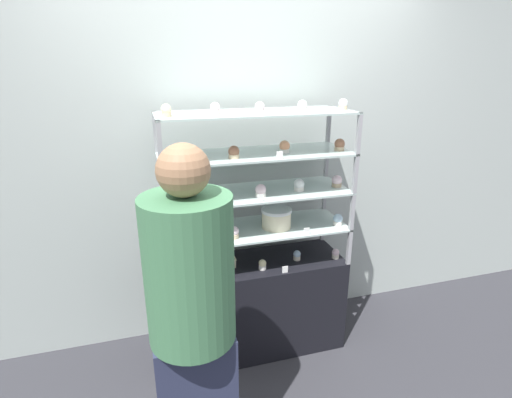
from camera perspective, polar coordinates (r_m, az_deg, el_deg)
The scene contains 36 objects.
ground_plane at distance 3.00m, azimuth -0.00°, elevation -19.98°, with size 20.00×20.00×0.00m, color #2D2D33.
back_wall at distance 2.74m, azimuth -2.11°, elevation 6.58°, with size 8.00×0.05×2.60m.
display_base at distance 2.81m, azimuth -0.00°, elevation -14.82°, with size 1.15×0.42×0.65m.
display_riser_lower at distance 2.54m, azimuth -0.00°, elevation -4.47°, with size 1.15×0.42×0.24m.
display_riser_middle at distance 2.46m, azimuth -0.00°, elevation 0.71°, with size 1.15×0.42×0.24m.
display_riser_upper at distance 2.39m, azimuth -0.00°, elevation 6.21°, with size 1.15×0.42×0.24m.
display_riser_top at distance 2.35m, azimuth -0.00°, elevation 11.97°, with size 1.15×0.42×0.24m.
layer_cake_centerpiece at distance 2.53m, azimuth 2.94°, elevation -2.72°, with size 0.19×0.19×0.12m.
sheet_cake_frosted at distance 2.61m, azimuth -5.96°, elevation -8.66°, with size 0.25×0.18×0.06m.
cupcake_0 at distance 2.50m, azimuth -11.61°, elevation -10.31°, with size 0.05×0.05×0.07m.
cupcake_1 at distance 2.54m, azimuth 0.92°, elevation -9.34°, with size 0.05×0.05×0.07m.
cupcake_2 at distance 2.67m, azimuth 5.87°, elevation -7.99°, with size 0.05×0.05×0.07m.
cupcake_3 at distance 2.73m, azimuth 11.29°, elevation -7.66°, with size 0.05×0.05×0.07m.
price_tag_0 at distance 2.51m, azimuth 4.18°, elevation -10.01°, with size 0.04×0.00×0.04m.
cupcake_4 at distance 2.35m, azimuth -11.44°, elevation -5.57°, with size 0.06×0.06×0.07m.
cupcake_5 at distance 2.39m, azimuth -3.18°, elevation -4.79°, with size 0.06×0.06×0.07m.
cupcake_6 at distance 2.62m, azimuth 11.61°, elevation -2.92°, with size 0.06×0.06×0.07m.
price_tag_1 at distance 2.45m, azimuth 7.24°, elevation -4.59°, with size 0.04×0.00×0.04m.
cupcake_7 at distance 2.29m, azimuth -12.20°, elevation 0.24°, with size 0.07×0.07×0.08m.
cupcake_8 at distance 2.33m, azimuth -5.55°, elevation 0.91°, with size 0.07×0.07×0.08m.
cupcake_9 at distance 2.35m, azimuth 0.78°, elevation 1.19°, with size 0.07×0.07×0.08m.
cupcake_10 at distance 2.48m, azimuth 6.17°, elevation 1.98°, with size 0.07×0.07×0.08m.
cupcake_11 at distance 2.59m, azimuth 11.47°, elevation 2.49°, with size 0.07×0.07×0.08m.
price_tag_2 at distance 2.27m, azimuth 0.58°, elevation 0.13°, with size 0.04×0.00×0.04m.
cupcake_12 at distance 2.20m, azimuth -12.33°, elevation 5.92°, with size 0.06×0.06×0.07m.
cupcake_13 at distance 2.25m, azimuth -3.19°, elevation 6.66°, with size 0.06×0.06×0.07m.
cupcake_14 at distance 2.40m, azimuth 4.09°, elevation 7.42°, with size 0.06×0.06×0.07m.
cupcake_15 at distance 2.51m, azimuth 11.85°, elevation 7.57°, with size 0.06×0.06×0.07m.
price_tag_3 at distance 2.23m, azimuth 3.39°, elevation 6.27°, with size 0.04×0.00×0.04m.
cupcake_16 at distance 2.18m, azimuth -12.71°, elevation 12.23°, with size 0.05×0.05×0.07m.
cupcake_17 at distance 2.23m, azimuth -5.87°, elevation 12.70°, with size 0.05×0.05×0.07m.
cupcake_18 at distance 2.26m, azimuth 0.54°, elevation 12.88°, with size 0.05×0.05×0.07m.
cupcake_19 at distance 2.37m, azimuth 6.63°, elevation 13.05°, with size 0.05×0.05×0.07m.
cupcake_20 at distance 2.50m, azimuth 12.33°, elevation 13.07°, with size 0.05×0.05×0.07m.
price_tag_4 at distance 2.13m, azimuth -1.72°, elevation 12.27°, with size 0.04×0.00×0.04m.
customer_figure at distance 1.81m, azimuth -9.11°, elevation -15.93°, with size 0.37×0.37×1.60m.
Camera 1 is at (-0.66, -2.24, 1.89)m, focal length 28.00 mm.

